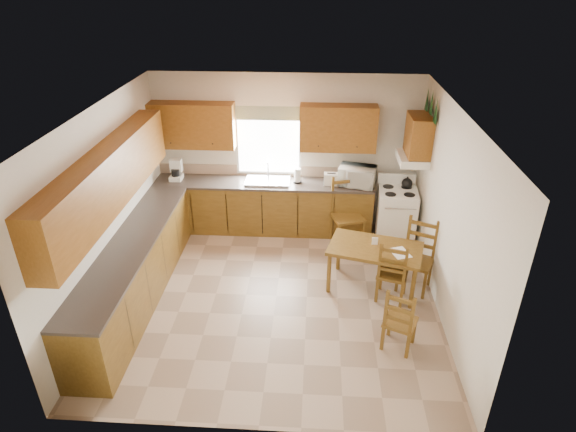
# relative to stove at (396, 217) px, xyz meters

# --- Properties ---
(floor) EXTENTS (4.50, 4.50, 0.00)m
(floor) POSITION_rel_stove_xyz_m (-1.88, -1.66, -0.46)
(floor) COLOR tan
(floor) RESTS_ON ground
(ceiling) EXTENTS (4.50, 4.50, 0.00)m
(ceiling) POSITION_rel_stove_xyz_m (-1.88, -1.66, 2.24)
(ceiling) COLOR brown
(ceiling) RESTS_ON floor
(wall_left) EXTENTS (4.50, 4.50, 0.00)m
(wall_left) POSITION_rel_stove_xyz_m (-4.13, -1.66, 0.89)
(wall_left) COLOR silver
(wall_left) RESTS_ON floor
(wall_right) EXTENTS (4.50, 4.50, 0.00)m
(wall_right) POSITION_rel_stove_xyz_m (0.37, -1.66, 0.89)
(wall_right) COLOR silver
(wall_right) RESTS_ON floor
(wall_back) EXTENTS (4.50, 4.50, 0.00)m
(wall_back) POSITION_rel_stove_xyz_m (-1.88, 0.59, 0.89)
(wall_back) COLOR silver
(wall_back) RESTS_ON floor
(wall_front) EXTENTS (4.50, 4.50, 0.00)m
(wall_front) POSITION_rel_stove_xyz_m (-1.88, -3.91, 0.89)
(wall_front) COLOR silver
(wall_front) RESTS_ON floor
(lower_cab_back) EXTENTS (3.75, 0.60, 0.88)m
(lower_cab_back) POSITION_rel_stove_xyz_m (-2.25, 0.29, -0.02)
(lower_cab_back) COLOR brown
(lower_cab_back) RESTS_ON floor
(lower_cab_left) EXTENTS (0.60, 3.60, 0.88)m
(lower_cab_left) POSITION_rel_stove_xyz_m (-3.83, -1.81, -0.02)
(lower_cab_left) COLOR brown
(lower_cab_left) RESTS_ON floor
(counter_back) EXTENTS (3.75, 0.63, 0.04)m
(counter_back) POSITION_rel_stove_xyz_m (-2.25, 0.29, 0.44)
(counter_back) COLOR #3E3531
(counter_back) RESTS_ON lower_cab_back
(counter_left) EXTENTS (0.63, 3.60, 0.04)m
(counter_left) POSITION_rel_stove_xyz_m (-3.83, -1.81, 0.44)
(counter_left) COLOR #3E3531
(counter_left) RESTS_ON lower_cab_left
(backsplash) EXTENTS (3.75, 0.01, 0.18)m
(backsplash) POSITION_rel_stove_xyz_m (-2.25, 0.58, 0.55)
(backsplash) COLOR tan
(backsplash) RESTS_ON counter_back
(upper_cab_back_left) EXTENTS (1.41, 0.33, 0.75)m
(upper_cab_back_left) POSITION_rel_stove_xyz_m (-3.43, 0.42, 1.39)
(upper_cab_back_left) COLOR brown
(upper_cab_back_left) RESTS_ON wall_back
(upper_cab_back_right) EXTENTS (1.25, 0.33, 0.75)m
(upper_cab_back_right) POSITION_rel_stove_xyz_m (-1.02, 0.42, 1.39)
(upper_cab_back_right) COLOR brown
(upper_cab_back_right) RESTS_ON wall_back
(upper_cab_left) EXTENTS (0.33, 3.60, 0.75)m
(upper_cab_left) POSITION_rel_stove_xyz_m (-3.96, -1.81, 1.39)
(upper_cab_left) COLOR brown
(upper_cab_left) RESTS_ON wall_left
(upper_cab_stove) EXTENTS (0.33, 0.62, 0.62)m
(upper_cab_stove) POSITION_rel_stove_xyz_m (0.20, -0.01, 1.44)
(upper_cab_stove) COLOR brown
(upper_cab_stove) RESTS_ON wall_right
(range_hood) EXTENTS (0.44, 0.62, 0.12)m
(range_hood) POSITION_rel_stove_xyz_m (0.15, -0.01, 1.06)
(range_hood) COLOR white
(range_hood) RESTS_ON wall_right
(window_frame) EXTENTS (1.13, 0.02, 1.18)m
(window_frame) POSITION_rel_stove_xyz_m (-2.18, 0.56, 1.09)
(window_frame) COLOR white
(window_frame) RESTS_ON wall_back
(window_pane) EXTENTS (1.05, 0.01, 1.10)m
(window_pane) POSITION_rel_stove_xyz_m (-2.18, 0.55, 1.09)
(window_pane) COLOR white
(window_pane) RESTS_ON wall_back
(window_valance) EXTENTS (1.19, 0.01, 0.24)m
(window_valance) POSITION_rel_stove_xyz_m (-2.18, 0.53, 1.59)
(window_valance) COLOR #405B36
(window_valance) RESTS_ON wall_back
(sink_basin) EXTENTS (0.75, 0.45, 0.04)m
(sink_basin) POSITION_rel_stove_xyz_m (-2.18, 0.29, 0.48)
(sink_basin) COLOR silver
(sink_basin) RESTS_ON counter_back
(pine_decal_a) EXTENTS (0.22, 0.22, 0.36)m
(pine_decal_a) POSITION_rel_stove_xyz_m (0.33, -0.33, 1.92)
(pine_decal_a) COLOR #133B18
(pine_decal_a) RESTS_ON wall_right
(pine_decal_b) EXTENTS (0.22, 0.22, 0.36)m
(pine_decal_b) POSITION_rel_stove_xyz_m (0.33, -0.01, 1.96)
(pine_decal_b) COLOR #133B18
(pine_decal_b) RESTS_ON wall_right
(pine_decal_c) EXTENTS (0.22, 0.22, 0.36)m
(pine_decal_c) POSITION_rel_stove_xyz_m (0.33, 0.31, 1.92)
(pine_decal_c) COLOR #133B18
(pine_decal_c) RESTS_ON wall_right
(stove) EXTENTS (0.67, 0.69, 0.93)m
(stove) POSITION_rel_stove_xyz_m (0.00, 0.00, 0.00)
(stove) COLOR white
(stove) RESTS_ON floor
(coffeemaker) EXTENTS (0.26, 0.29, 0.35)m
(coffeemaker) POSITION_rel_stove_xyz_m (-3.77, 0.30, 0.63)
(coffeemaker) COLOR white
(coffeemaker) RESTS_ON counter_back
(paper_towel) EXTENTS (0.14, 0.14, 0.25)m
(paper_towel) POSITION_rel_stove_xyz_m (-1.67, 0.31, 0.58)
(paper_towel) COLOR white
(paper_towel) RESTS_ON counter_back
(toaster) EXTENTS (0.24, 0.16, 0.20)m
(toaster) POSITION_rel_stove_xyz_m (-1.10, 0.25, 0.55)
(toaster) COLOR white
(toaster) RESTS_ON counter_back
(microwave) EXTENTS (0.63, 0.52, 0.33)m
(microwave) POSITION_rel_stove_xyz_m (-0.67, 0.25, 0.62)
(microwave) COLOR white
(microwave) RESTS_ON counter_back
(dining_table) EXTENTS (1.44, 1.04, 0.69)m
(dining_table) POSITION_rel_stove_xyz_m (-0.49, -1.37, -0.12)
(dining_table) COLOR brown
(dining_table) RESTS_ON floor
(chair_near_left) EXTENTS (0.49, 0.48, 0.95)m
(chair_near_left) POSITION_rel_stove_xyz_m (-0.25, -1.60, 0.01)
(chair_near_left) COLOR brown
(chair_near_left) RESTS_ON floor
(chair_near_right) EXTENTS (0.48, 0.47, 0.88)m
(chair_near_right) POSITION_rel_stove_xyz_m (-0.28, -2.58, -0.02)
(chair_near_right) COLOR brown
(chair_near_right) RESTS_ON floor
(chair_far_left) EXTENTS (0.60, 0.59, 1.15)m
(chair_far_left) POSITION_rel_stove_xyz_m (-0.81, -0.12, 0.11)
(chair_far_left) COLOR brown
(chair_far_left) RESTS_ON floor
(chair_far_right) EXTENTS (0.58, 0.57, 1.06)m
(chair_far_right) POSITION_rel_stove_xyz_m (0.11, -1.35, 0.07)
(chair_far_right) COLOR brown
(chair_far_right) RESTS_ON floor
(table_paper) EXTENTS (0.31, 0.36, 0.00)m
(table_paper) POSITION_rel_stove_xyz_m (-0.16, -1.50, 0.23)
(table_paper) COLOR white
(table_paper) RESTS_ON dining_table
(table_card) EXTENTS (0.08, 0.02, 0.11)m
(table_card) POSITION_rel_stove_xyz_m (-0.50, -1.29, 0.28)
(table_card) COLOR white
(table_card) RESTS_ON dining_table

